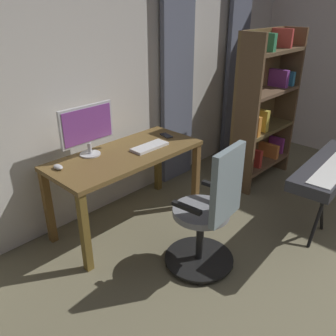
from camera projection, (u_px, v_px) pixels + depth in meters
name	position (u px, v px, depth m)	size (l,w,h in m)	color
back_room_partition	(135.00, 68.00, 3.51)	(5.16, 0.10, 2.68)	silver
curtain_left_panel	(236.00, 65.00, 4.58)	(0.40, 0.06, 2.37)	slate
curtain_right_panel	(177.00, 77.00, 3.84)	(0.47, 0.06, 2.37)	slate
desk	(126.00, 163.00, 3.17)	(1.41, 0.62, 0.73)	brown
office_chair	(209.00, 216.00, 2.66)	(0.56, 0.56, 1.06)	black
computer_monitor	(87.00, 127.00, 2.98)	(0.51, 0.18, 0.44)	silver
computer_keyboard	(150.00, 147.00, 3.22)	(0.36, 0.14, 0.02)	white
computer_mouse	(58.00, 167.00, 2.82)	(0.06, 0.10, 0.04)	silver
cell_phone_by_monitor	(166.00, 136.00, 3.50)	(0.07, 0.14, 0.01)	#232328
bookshelf	(262.00, 109.00, 3.95)	(0.90, 0.30, 1.68)	brown
piano_keyboard	(330.00, 168.00, 2.91)	(1.12, 0.40, 0.77)	black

